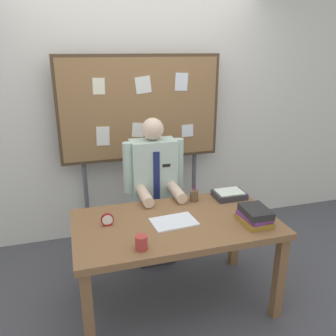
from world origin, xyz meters
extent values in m
plane|color=#4C4C51|center=(0.00, 0.00, 0.00)|extent=(12.00, 12.00, 0.00)
cube|color=silver|center=(0.00, 1.33, 1.35)|extent=(6.40, 0.08, 2.70)
cube|color=brown|center=(0.00, 0.00, 0.71)|extent=(1.50, 0.84, 0.05)
cube|color=brown|center=(-0.69, -0.36, 0.34)|extent=(0.07, 0.07, 0.68)
cube|color=brown|center=(0.69, -0.36, 0.34)|extent=(0.07, 0.07, 0.68)
cube|color=brown|center=(-0.69, 0.36, 0.34)|extent=(0.07, 0.07, 0.68)
cube|color=brown|center=(0.69, 0.36, 0.34)|extent=(0.07, 0.07, 0.68)
cube|color=#2D2D33|center=(0.00, 0.66, 0.22)|extent=(0.34, 0.30, 0.44)
cube|color=#B2CCBC|center=(0.00, 0.66, 0.81)|extent=(0.40, 0.22, 0.75)
sphere|color=beige|center=(0.00, 0.66, 1.29)|extent=(0.19, 0.19, 0.19)
cylinder|color=#B2CCBC|center=(-0.23, 0.64, 0.96)|extent=(0.09, 0.09, 0.45)
cylinder|color=#B2CCBC|center=(0.23, 0.64, 0.96)|extent=(0.09, 0.09, 0.45)
cylinder|color=beige|center=(-0.14, 0.40, 0.78)|extent=(0.09, 0.30, 0.09)
cylinder|color=beige|center=(0.14, 0.40, 0.78)|extent=(0.09, 0.30, 0.09)
cube|color=navy|center=(0.00, 0.55, 0.87)|extent=(0.06, 0.01, 0.49)
cube|color=black|center=(0.09, 0.55, 0.98)|extent=(0.07, 0.01, 0.02)
cube|color=#4C3823|center=(0.00, 1.13, 1.39)|extent=(1.60, 0.05, 1.02)
cube|color=olive|center=(0.00, 1.12, 1.39)|extent=(1.54, 0.04, 0.96)
cylinder|color=#59595E|center=(-0.58, 1.16, 0.45)|extent=(0.04, 0.04, 0.91)
cylinder|color=#59595E|center=(0.58, 1.16, 0.45)|extent=(0.04, 0.04, 0.91)
cube|color=white|center=(-0.04, 1.10, 1.19)|extent=(0.13, 0.00, 0.15)
cube|color=#F4EFCC|center=(-0.40, 1.10, 1.62)|extent=(0.11, 0.00, 0.15)
cube|color=white|center=(-0.39, 1.10, 1.15)|extent=(0.13, 0.00, 0.19)
cube|color=white|center=(0.02, 1.10, 1.62)|extent=(0.16, 0.00, 0.17)
cube|color=white|center=(0.48, 1.10, 1.14)|extent=(0.13, 0.00, 0.13)
cube|color=white|center=(0.40, 1.10, 1.64)|extent=(0.14, 0.00, 0.18)
cube|color=olive|center=(0.54, -0.19, 0.75)|extent=(0.19, 0.26, 0.04)
cube|color=#72337F|center=(0.54, -0.19, 0.79)|extent=(0.20, 0.26, 0.03)
cube|color=#262626|center=(0.55, -0.19, 0.83)|extent=(0.18, 0.25, 0.05)
cube|color=white|center=(-0.02, -0.02, 0.74)|extent=(0.34, 0.24, 0.01)
cylinder|color=maroon|center=(-0.49, 0.08, 0.78)|extent=(0.09, 0.02, 0.09)
cylinder|color=white|center=(-0.49, 0.07, 0.78)|extent=(0.08, 0.00, 0.08)
cube|color=maroon|center=(-0.49, 0.08, 0.74)|extent=(0.06, 0.04, 0.01)
cylinder|color=#B23833|center=(-0.32, -0.30, 0.78)|extent=(0.08, 0.08, 0.09)
cylinder|color=brown|center=(0.26, 0.30, 0.78)|extent=(0.07, 0.07, 0.09)
cylinder|color=#263399|center=(0.26, 0.29, 0.82)|extent=(0.01, 0.01, 0.15)
cylinder|color=maroon|center=(0.25, 0.29, 0.82)|extent=(0.01, 0.01, 0.15)
cube|color=#333338|center=(0.57, 0.28, 0.76)|extent=(0.26, 0.20, 0.05)
cube|color=silver|center=(0.57, 0.28, 0.79)|extent=(0.22, 0.17, 0.01)
camera|label=1|loc=(-0.71, -2.19, 1.95)|focal=37.05mm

